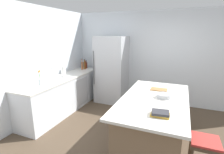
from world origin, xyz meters
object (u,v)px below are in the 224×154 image
at_px(hot_sauce_bottle, 86,65).
at_px(cutting_board, 159,89).
at_px(whiskey_bottle, 85,65).
at_px(cookbook_stack, 160,114).
at_px(syrup_bottle, 86,65).
at_px(bar_stool, 204,149).
at_px(flower_vase, 40,81).
at_px(vinegar_bottle, 82,65).
at_px(paper_towel_roll, 63,72).
at_px(kitchen_island, 153,122).
at_px(refrigerator, 112,70).
at_px(sink_faucet, 53,73).
at_px(mixing_bowl, 164,96).

relative_size(hot_sauce_bottle, cutting_board, 0.75).
distance_m(whiskey_bottle, cookbook_stack, 3.47).
distance_m(syrup_bottle, cutting_board, 2.84).
height_order(bar_stool, hot_sauce_bottle, hot_sauce_bottle).
bearing_deg(flower_vase, whiskey_bottle, 90.46).
relative_size(whiskey_bottle, vinegar_bottle, 0.92).
bearing_deg(paper_towel_roll, bar_stool, -21.92).
relative_size(kitchen_island, flower_vase, 6.22).
relative_size(vinegar_bottle, cutting_board, 1.07).
distance_m(refrigerator, sink_faucet, 1.70).
relative_size(sink_faucet, cutting_board, 0.96).
bearing_deg(hot_sauce_bottle, cookbook_stack, -43.06).
bearing_deg(hot_sauce_bottle, syrup_bottle, 105.24).
distance_m(paper_towel_roll, hot_sauce_bottle, 1.19).
bearing_deg(sink_faucet, bar_stool, -16.33).
height_order(refrigerator, hot_sauce_bottle, refrigerator).
relative_size(sink_faucet, syrup_bottle, 1.26).
bearing_deg(vinegar_bottle, refrigerator, 6.67).
height_order(sink_faucet, flower_vase, flower_vase).
bearing_deg(sink_faucet, kitchen_island, -7.13).
xyz_separation_m(syrup_bottle, whiskey_bottle, (0.05, -0.19, 0.03)).
bearing_deg(cookbook_stack, bar_stool, 0.08).
relative_size(bar_stool, sink_faucet, 2.30).
bearing_deg(bar_stool, cutting_board, 123.46).
xyz_separation_m(bar_stool, mixing_bowl, (-0.60, 0.70, 0.39)).
height_order(refrigerator, flower_vase, refrigerator).
distance_m(flower_vase, whiskey_bottle, 1.84).
height_order(bar_stool, vinegar_bottle, vinegar_bottle).
bearing_deg(whiskey_bottle, cutting_board, -26.75).
xyz_separation_m(refrigerator, cutting_board, (1.52, -1.25, -0.04)).
bearing_deg(paper_towel_roll, syrup_bottle, 93.99).
relative_size(hot_sauce_bottle, mixing_bowl, 0.97).
relative_size(hot_sauce_bottle, whiskey_bottle, 0.77).
height_order(bar_stool, sink_faucet, sink_faucet).
height_order(kitchen_island, bar_stool, kitchen_island).
distance_m(flower_vase, cookbook_stack, 2.61).
bearing_deg(bar_stool, flower_vase, 171.20).
distance_m(mixing_bowl, cutting_board, 0.43).
bearing_deg(mixing_bowl, bar_stool, -49.20).
bearing_deg(vinegar_bottle, hot_sauce_bottle, 88.49).
xyz_separation_m(whiskey_bottle, cookbook_stack, (2.58, -2.33, -0.09)).
bearing_deg(vinegar_bottle, bar_stool, -35.16).
xyz_separation_m(kitchen_island, syrup_bottle, (-2.46, 1.89, 0.54)).
xyz_separation_m(refrigerator, whiskey_bottle, (-0.90, -0.03, 0.07)).
height_order(sink_faucet, syrup_bottle, sink_faucet).
height_order(kitchen_island, sink_faucet, sink_faucet).
relative_size(kitchen_island, syrup_bottle, 8.56).
xyz_separation_m(syrup_bottle, mixing_bowl, (2.60, -1.82, -0.05)).
bearing_deg(refrigerator, paper_towel_roll, -128.04).
xyz_separation_m(refrigerator, flower_vase, (-0.88, -1.87, 0.05)).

